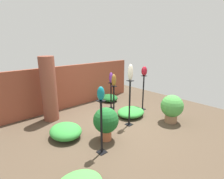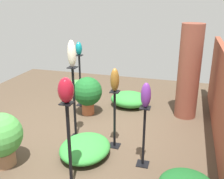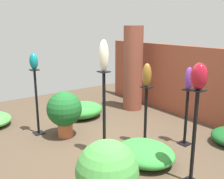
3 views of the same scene
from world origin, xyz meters
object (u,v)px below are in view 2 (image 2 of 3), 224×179
(pedestal_violet, at_px, (144,140))
(pedestal_bronze, at_px, (115,122))
(art_vase_violet, at_px, (146,95))
(potted_plant_near_pillar, at_px, (0,137))
(pedestal_ivory, at_px, (74,106))
(potted_plant_mid_left, at_px, (88,93))
(art_vase_ivory, at_px, (72,54))
(pedestal_teal, at_px, (80,83))
(art_vase_teal, at_px, (79,49))
(art_vase_ruby, at_px, (66,90))
(brick_pillar, at_px, (189,72))
(pedestal_ruby, at_px, (70,150))
(art_vase_bronze, at_px, (115,80))

(pedestal_violet, xyz_separation_m, pedestal_bronze, (-0.42, -0.61, 0.03))
(art_vase_violet, height_order, potted_plant_near_pillar, art_vase_violet)
(pedestal_ivory, bearing_deg, pedestal_bronze, 82.74)
(potted_plant_near_pillar, height_order, potted_plant_mid_left, potted_plant_near_pillar)
(art_vase_violet, bearing_deg, art_vase_ivory, -109.98)
(pedestal_teal, height_order, art_vase_teal, art_vase_teal)
(pedestal_teal, distance_m, art_vase_ruby, 3.20)
(pedestal_violet, xyz_separation_m, art_vase_ivory, (-0.52, -1.43, 1.21))
(art_vase_violet, relative_size, art_vase_ivory, 0.82)
(art_vase_violet, bearing_deg, brick_pillar, 164.25)
(pedestal_ruby, bearing_deg, brick_pillar, 153.04)
(art_vase_bronze, bearing_deg, potted_plant_mid_left, -140.40)
(pedestal_violet, bearing_deg, art_vase_ruby, -47.84)
(pedestal_ivory, xyz_separation_m, art_vase_ivory, (-0.00, 0.00, 1.01))
(art_vase_teal, distance_m, art_vase_violet, 2.86)
(pedestal_bronze, xyz_separation_m, art_vase_ruby, (1.24, -0.30, 1.01))
(pedestal_bronze, height_order, art_vase_ivory, art_vase_ivory)
(brick_pillar, bearing_deg, pedestal_ruby, -26.96)
(art_vase_ruby, relative_size, art_vase_bronze, 0.84)
(art_vase_violet, distance_m, art_vase_bronze, 0.74)
(pedestal_teal, height_order, pedestal_violet, pedestal_teal)
(pedestal_teal, xyz_separation_m, potted_plant_mid_left, (0.45, 0.37, -0.07))
(art_vase_ruby, xyz_separation_m, art_vase_bronze, (-1.24, 0.30, -0.21))
(art_vase_ruby, height_order, potted_plant_mid_left, art_vase_ruby)
(art_vase_teal, xyz_separation_m, potted_plant_near_pillar, (2.71, -0.24, -0.95))
(pedestal_ruby, distance_m, art_vase_teal, 3.19)
(pedestal_violet, bearing_deg, pedestal_teal, -136.33)
(art_vase_teal, relative_size, potted_plant_near_pillar, 0.35)
(brick_pillar, height_order, pedestal_ivory, brick_pillar)
(pedestal_violet, bearing_deg, art_vase_bronze, -124.46)
(art_vase_ivory, distance_m, potted_plant_near_pillar, 1.82)
(pedestal_ivory, bearing_deg, art_vase_ruby, 21.35)
(pedestal_ruby, relative_size, potted_plant_near_pillar, 1.46)
(art_vase_teal, height_order, art_vase_ivory, art_vase_ivory)
(art_vase_ivory, bearing_deg, pedestal_teal, -160.83)
(pedestal_violet, xyz_separation_m, art_vase_teal, (-2.06, -1.97, 0.99))
(pedestal_violet, relative_size, potted_plant_mid_left, 1.15)
(pedestal_violet, distance_m, art_vase_ivory, 1.94)
(pedestal_ruby, bearing_deg, art_vase_violet, 132.16)
(pedestal_teal, bearing_deg, brick_pillar, 92.19)
(pedestal_bronze, distance_m, art_vase_bronze, 0.80)
(pedestal_ivory, bearing_deg, pedestal_teal, -160.83)
(art_vase_bronze, bearing_deg, pedestal_ruby, -13.72)
(pedestal_ruby, height_order, pedestal_violet, pedestal_ruby)
(art_vase_ruby, relative_size, potted_plant_near_pillar, 0.38)
(pedestal_ivory, relative_size, potted_plant_mid_left, 1.59)
(art_vase_ruby, bearing_deg, pedestal_violet, 132.16)
(brick_pillar, height_order, pedestal_bronze, brick_pillar)
(brick_pillar, bearing_deg, art_vase_bronze, -34.84)
(art_vase_teal, bearing_deg, pedestal_ivory, 19.17)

